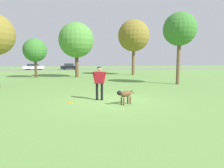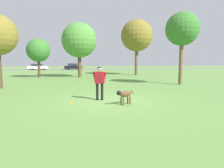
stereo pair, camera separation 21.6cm
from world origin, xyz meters
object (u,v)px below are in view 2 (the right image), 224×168
person (100,80)px  tree_near_right (182,29)px  tree_far_left (38,50)px  parked_car_white (38,67)px  tree_mid_center (79,40)px  frisbee (70,102)px  dog (125,94)px  parked_car_black (73,67)px  tree_far_right (137,36)px

person → tree_near_right: tree_near_right is taller
tree_far_left → parked_car_white: tree_far_left is taller
person → tree_mid_center: tree_mid_center is taller
frisbee → parked_car_white: bearing=102.9°
dog → parked_car_white: size_ratio=0.24×
parked_car_black → tree_mid_center: bearing=-83.9°
person → tree_far_left: 16.13m
frisbee → tree_mid_center: (0.62, 15.00, 4.43)m
tree_far_left → parked_car_white: 21.21m
frisbee → parked_car_black: size_ratio=0.07×
person → tree_near_right: bearing=58.2°
dog → tree_far_right: 19.89m
tree_near_right → parked_car_white: bearing=119.9°
dog → tree_near_right: tree_near_right is taller
dog → parked_car_black: size_ratio=0.26×
person → tree_far_right: 18.95m
tree_mid_center → tree_far_right: 8.34m
tree_near_right → tree_far_left: bearing=144.6°
parked_car_white → parked_car_black: (7.64, -0.23, 0.01)m
frisbee → tree_far_right: tree_far_right is taller
tree_near_right → parked_car_white: size_ratio=1.44×
frisbee → parked_car_white: (-8.24, 36.00, 0.64)m
tree_far_right → tree_far_left: bearing=-170.7°
tree_mid_center → parked_car_black: (-1.22, 20.77, -3.79)m
dog → parked_car_black: 36.77m
frisbee → tree_mid_center: 15.65m
tree_mid_center → tree_far_right: (7.91, 2.44, 0.99)m
tree_far_left → parked_car_white: size_ratio=1.10×
frisbee → tree_far_left: bearing=105.3°
tree_mid_center → parked_car_black: size_ratio=1.68×
parked_car_white → parked_car_black: parked_car_black is taller
dog → parked_car_black: parked_car_black is taller
frisbee → tree_near_right: tree_near_right is taller
tree_mid_center → dog: bearing=-83.2°
tree_near_right → person: bearing=-143.5°
person → tree_far_left: tree_far_left is taller
parked_car_white → frisbee: bearing=-74.4°
dog → tree_far_left: 17.75m
tree_near_right → frisbee: bearing=-146.5°
person → tree_far_right: (7.04, 17.04, 4.39)m
tree_mid_center → tree_near_right: (8.38, -9.03, 0.16)m
dog → frisbee: (-2.52, 0.86, -0.47)m
frisbee → tree_near_right: 11.74m
tree_far_left → tree_mid_center: bearing=-4.0°
frisbee → tree_far_left: tree_far_left is taller
dog → tree_far_right: (6.01, 18.30, 4.95)m
tree_far_left → tree_near_right: 16.25m
frisbee → tree_far_left: (-4.20, 15.34, 3.21)m
tree_mid_center → tree_far_right: bearing=17.1°
person → parked_car_white: 36.91m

